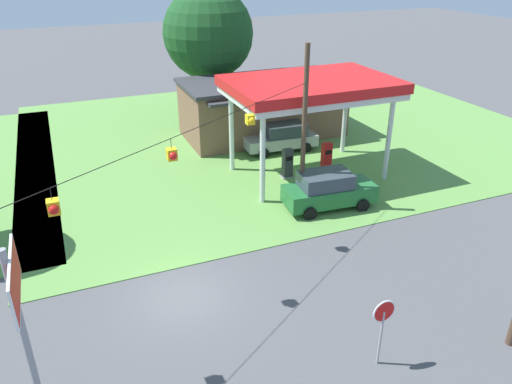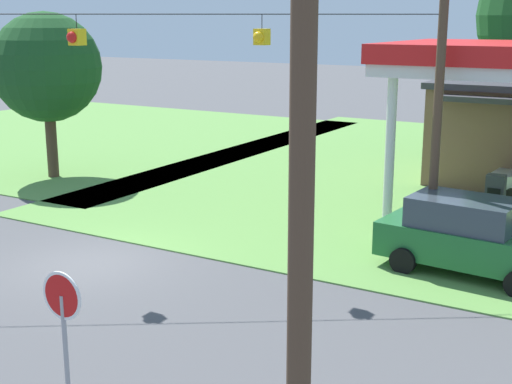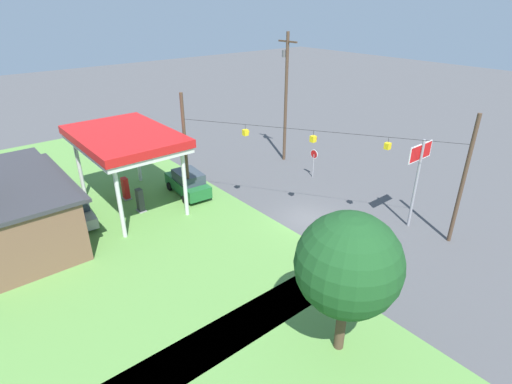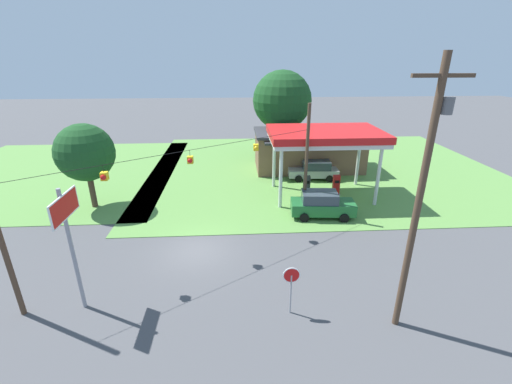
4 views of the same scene
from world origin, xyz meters
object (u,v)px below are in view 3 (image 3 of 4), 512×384
(fuel_pump_near, at_px, (140,201))
(tree_west_verge, at_px, (348,265))
(car_at_pumps_front, at_px, (188,183))
(stop_sign_roadside, at_px, (314,157))
(fuel_pump_far, at_px, (126,189))
(gas_station_store, at_px, (16,210))
(utility_pole_main, at_px, (286,93))
(gas_station_canopy, at_px, (124,140))
(stop_sign_overhead, at_px, (419,165))
(car_at_pumps_rear, at_px, (74,209))

(fuel_pump_near, distance_m, tree_west_verge, 17.72)
(car_at_pumps_front, height_order, stop_sign_roadside, stop_sign_roadside)
(fuel_pump_near, xyz_separation_m, fuel_pump_far, (2.57, 0.00, 0.00))
(gas_station_store, bearing_deg, fuel_pump_near, -102.42)
(gas_station_store, relative_size, utility_pole_main, 0.97)
(gas_station_canopy, xyz_separation_m, fuel_pump_far, (1.29, -0.00, -4.29))
(fuel_pump_near, distance_m, stop_sign_overhead, 19.12)
(car_at_pumps_rear, relative_size, stop_sign_roadside, 1.94)
(utility_pole_main, bearing_deg, tree_west_verge, 142.99)
(stop_sign_roadside, relative_size, utility_pole_main, 0.22)
(car_at_pumps_rear, distance_m, stop_sign_roadside, 19.07)
(fuel_pump_far, bearing_deg, stop_sign_roadside, -113.46)
(car_at_pumps_rear, xyz_separation_m, stop_sign_overhead, (-14.93, -17.32, 3.49))
(gas_station_canopy, bearing_deg, car_at_pumps_front, -103.32)
(gas_station_canopy, relative_size, car_at_pumps_front, 1.89)
(gas_station_store, bearing_deg, stop_sign_overhead, -126.09)
(car_at_pumps_rear, xyz_separation_m, stop_sign_roadside, (-5.15, -18.34, 0.87))
(car_at_pumps_rear, distance_m, tree_west_verge, 19.94)
(car_at_pumps_rear, height_order, utility_pole_main, utility_pole_main)
(gas_station_store, bearing_deg, gas_station_canopy, -92.69)
(car_at_pumps_front, xyz_separation_m, stop_sign_overhead, (-13.68, -9.05, 3.44))
(stop_sign_roadside, xyz_separation_m, stop_sign_overhead, (-9.78, 1.02, 2.62))
(gas_station_store, height_order, stop_sign_overhead, stop_sign_overhead)
(car_at_pumps_front, xyz_separation_m, utility_pole_main, (0.82, -11.04, 5.38))
(tree_west_verge, bearing_deg, stop_sign_roadside, -43.31)
(fuel_pump_far, bearing_deg, car_at_pumps_front, -118.70)
(stop_sign_overhead, distance_m, utility_pole_main, 14.77)
(stop_sign_roadside, bearing_deg, fuel_pump_far, -113.46)
(tree_west_verge, bearing_deg, fuel_pump_far, 3.68)
(gas_station_store, bearing_deg, car_at_pumps_rear, -91.36)
(gas_station_store, relative_size, fuel_pump_far, 6.28)
(fuel_pump_far, distance_m, utility_pole_main, 16.22)
(utility_pole_main, bearing_deg, fuel_pump_far, 84.56)
(gas_station_store, distance_m, car_at_pumps_rear, 3.45)
(car_at_pumps_rear, bearing_deg, stop_sign_overhead, 52.53)
(stop_sign_roadside, xyz_separation_m, utility_pole_main, (4.72, -0.97, 4.56))
(fuel_pump_near, height_order, car_at_pumps_rear, car_at_pumps_rear)
(fuel_pump_far, height_order, stop_sign_overhead, stop_sign_overhead)
(gas_station_store, height_order, car_at_pumps_front, gas_station_store)
(fuel_pump_far, distance_m, stop_sign_roadside, 15.51)
(car_at_pumps_front, distance_m, stop_sign_roadside, 10.83)
(utility_pole_main, bearing_deg, stop_sign_overhead, 172.18)
(gas_station_store, distance_m, utility_pole_main, 23.01)
(gas_station_canopy, distance_m, fuel_pump_far, 4.48)
(car_at_pumps_front, bearing_deg, stop_sign_overhead, -141.68)
(stop_sign_overhead, bearing_deg, gas_station_store, 53.91)
(gas_station_canopy, distance_m, stop_sign_roadside, 15.38)
(gas_station_canopy, distance_m, fuel_pump_near, 4.48)
(gas_station_canopy, distance_m, gas_station_store, 8.05)
(gas_station_store, distance_m, tree_west_verge, 20.98)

